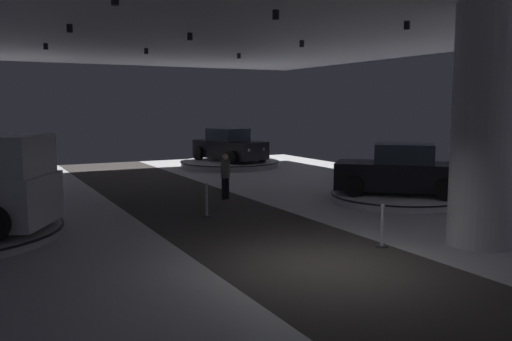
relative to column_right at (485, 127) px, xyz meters
The scene contains 9 objects.
ground 4.97m from the column_right, behind, with size 24.00×44.00×0.06m.
column_right is the anchor object (origin of this frame).
display_platform_deep_right 17.50m from the column_right, 84.68° to the left, with size 5.20×5.20×0.32m.
display_car_deep_right 17.42m from the column_right, 84.72° to the left, with size 3.03×4.52×1.71m.
display_platform_mid_right 6.37m from the column_right, 65.76° to the left, with size 4.57×4.57×0.25m.
display_car_mid_right 6.05m from the column_right, 65.47° to the left, with size 4.29×4.19×1.71m.
visitor_walking_near 8.95m from the column_right, 107.92° to the left, with size 0.32×0.32×1.59m.
stanchion_a 3.32m from the column_right, 157.32° to the left, with size 0.28×0.28×1.01m.
stanchion_b 7.72m from the column_right, 126.98° to the left, with size 0.28×0.28×1.01m.
Camera 1 is at (-6.18, -8.68, 3.23)m, focal length 37.72 mm.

